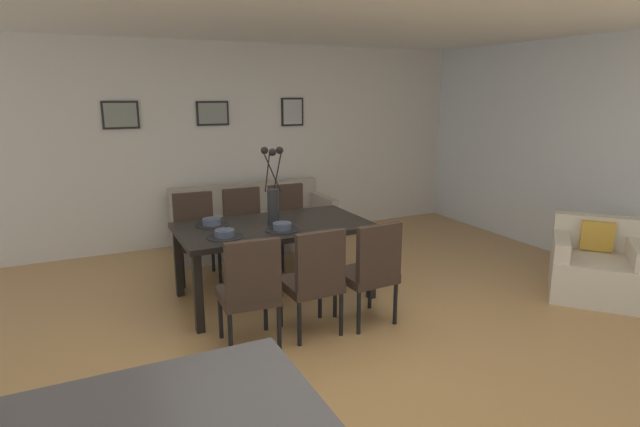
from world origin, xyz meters
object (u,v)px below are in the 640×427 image
(bowl_far_left, at_px, (282,226))
(armchair, at_px, (595,267))
(dining_table, at_px, (274,232))
(sofa, at_px, (254,226))
(dining_chair_far_right, at_px, (245,226))
(dining_chair_far_left, at_px, (314,277))
(framed_picture_left, at_px, (121,115))
(dining_chair_mid_left, at_px, (371,268))
(centerpiece_vase, at_px, (273,195))
(dining_chair_near_left, at_px, (250,288))
(dining_chair_mid_right, at_px, (289,221))
(bowl_near_left, at_px, (224,233))
(framed_picture_right, at_px, (292,112))
(bowl_near_right, at_px, (212,221))
(dining_chair_near_right, at_px, (196,232))
(framed_picture_center, at_px, (213,113))

(bowl_far_left, distance_m, armchair, 3.13)
(dining_table, relative_size, sofa, 0.90)
(dining_chair_far_right, bearing_deg, dining_chair_far_left, -89.56)
(bowl_far_left, distance_m, framed_picture_left, 2.77)
(dining_table, distance_m, dining_chair_mid_left, 1.07)
(dining_chair_far_left, relative_size, centerpiece_vase, 1.25)
(armchair, bearing_deg, dining_chair_near_left, 172.75)
(dining_chair_far_right, relative_size, dining_chair_mid_right, 1.00)
(armchair, bearing_deg, bowl_far_left, 158.99)
(dining_chair_mid_right, distance_m, bowl_near_left, 1.57)
(framed_picture_right, bearing_deg, sofa, -147.74)
(bowl_near_left, distance_m, armchair, 3.63)
(bowl_near_left, height_order, sofa, bowl_near_left)
(armchair, bearing_deg, bowl_near_right, 155.57)
(dining_chair_far_right, relative_size, dining_chair_mid_left, 1.00)
(dining_table, relative_size, dining_chair_near_right, 1.96)
(framed_picture_center, bearing_deg, framed_picture_left, -180.00)
(dining_chair_mid_left, relative_size, bowl_near_right, 5.41)
(bowl_near_left, relative_size, bowl_near_right, 1.00)
(dining_chair_near_right, xyz_separation_m, armchair, (3.44, -2.21, -0.23))
(bowl_near_left, height_order, bowl_near_right, same)
(dining_chair_mid_left, relative_size, sofa, 0.46)
(dining_chair_near_left, relative_size, centerpiece_vase, 1.25)
(armchair, bearing_deg, centerpiece_vase, 155.18)
(bowl_near_left, distance_m, framed_picture_center, 2.60)
(framed_picture_center, xyz_separation_m, framed_picture_right, (1.11, 0.00, 0.00))
(bowl_near_left, bearing_deg, dining_chair_far_left, -51.18)
(bowl_near_right, relative_size, sofa, 0.09)
(dining_chair_near_left, height_order, dining_chair_near_right, same)
(dining_chair_near_left, xyz_separation_m, bowl_near_left, (-0.00, 0.67, 0.27))
(dining_table, distance_m, framed_picture_right, 2.63)
(bowl_near_right, relative_size, armchair, 0.15)
(dining_chair_near_left, distance_m, dining_chair_mid_right, 2.08)
(dining_chair_far_right, height_order, dining_chair_mid_left, same)
(centerpiece_vase, bearing_deg, framed_picture_right, 62.61)
(dining_chair_near_left, xyz_separation_m, dining_chair_mid_right, (1.07, 1.79, 0.00))
(centerpiece_vase, bearing_deg, dining_chair_mid_left, -60.43)
(dining_chair_mid_left, height_order, framed_picture_center, framed_picture_center)
(bowl_near_right, xyz_separation_m, armchair, (3.42, -1.55, -0.49))
(dining_table, bearing_deg, dining_chair_mid_left, -60.36)
(armchair, xyz_separation_m, framed_picture_left, (-3.99, 3.47, 1.42))
(dining_chair_near_right, xyz_separation_m, dining_chair_far_left, (0.57, -1.78, 0.00))
(dining_chair_far_left, relative_size, dining_chair_far_right, 1.00)
(bowl_near_right, height_order, framed_picture_center, framed_picture_center)
(dining_chair_near_left, distance_m, dining_chair_near_right, 1.77)
(dining_chair_near_right, height_order, sofa, dining_chair_near_right)
(centerpiece_vase, bearing_deg, dining_chair_near_left, -120.91)
(dining_chair_near_left, xyz_separation_m, sofa, (0.88, 2.55, -0.23))
(dining_chair_far_right, distance_m, framed_picture_center, 1.73)
(armchair, bearing_deg, framed_picture_center, 129.70)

